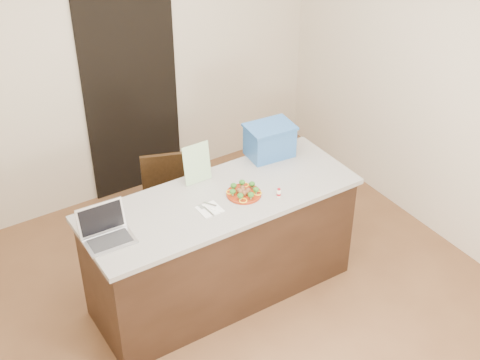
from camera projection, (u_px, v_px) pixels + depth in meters
ground at (239, 310)px, 5.17m from camera, size 4.00×4.00×0.00m
room_shell at (239, 127)px, 4.26m from camera, size 4.00×4.00×4.00m
doorway at (131, 93)px, 6.04m from camera, size 0.90×0.02×2.00m
island at (222, 246)px, 5.08m from camera, size 2.06×0.76×0.92m
plate at (244, 194)px, 4.85m from camera, size 0.26×0.26×0.02m
meatballs at (244, 191)px, 4.83m from camera, size 0.10×0.10×0.04m
broccoli at (244, 189)px, 4.82m from camera, size 0.22×0.21×0.04m
pepper_rings at (244, 193)px, 4.84m from camera, size 0.22×0.22×0.01m
napkin at (210, 209)px, 4.70m from camera, size 0.16×0.16×0.01m
fork at (206, 209)px, 4.69m from camera, size 0.04×0.17×0.00m
knife at (214, 208)px, 4.70m from camera, size 0.07×0.17×0.01m
yogurt_bottle at (279, 193)px, 4.82m from camera, size 0.03×0.03×0.07m
laptop at (106, 230)px, 4.41m from camera, size 0.33×0.26×0.23m
leaflet at (197, 163)px, 4.92m from camera, size 0.22×0.05×0.31m
blue_box at (270, 140)px, 5.23m from camera, size 0.39×0.30×0.27m
chair at (173, 200)px, 5.50m from camera, size 0.51×0.52×0.90m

